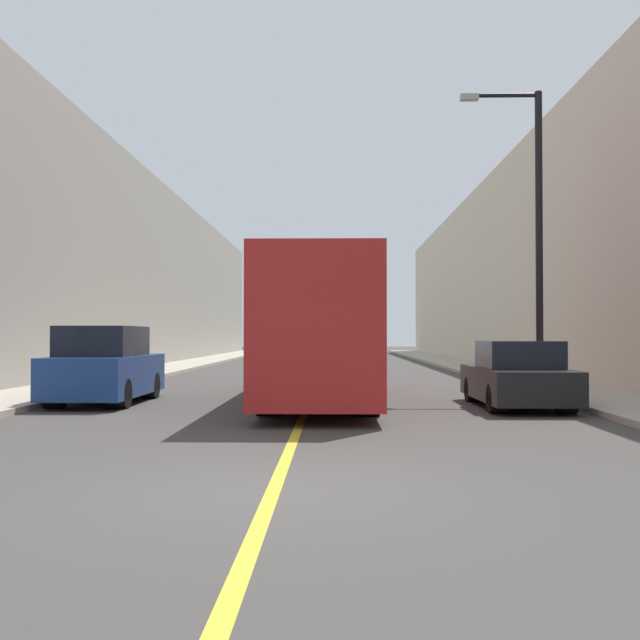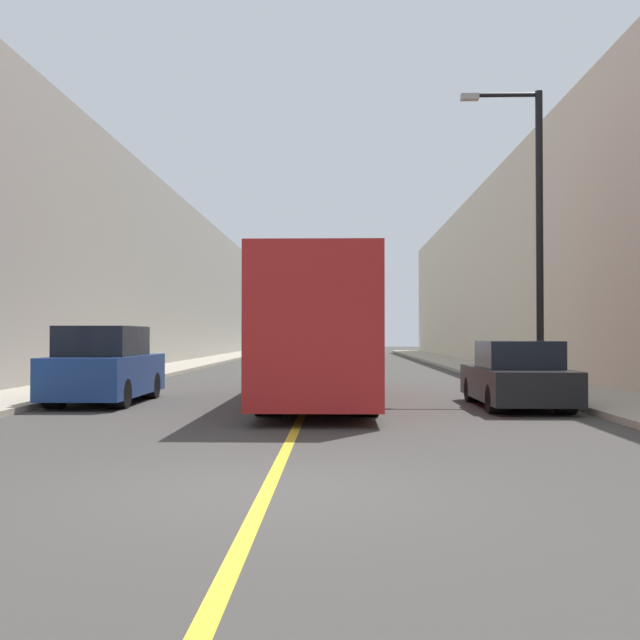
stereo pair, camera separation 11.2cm
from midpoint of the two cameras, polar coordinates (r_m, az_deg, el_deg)
The scene contains 10 objects.
ground_plane at distance 8.23m, azimuth -3.65°, elevation -12.84°, with size 200.00×200.00×0.00m, color #3F3D3A.
sidewalk_left at distance 38.90m, azimuth -10.45°, elevation -3.48°, with size 2.60×72.00×0.14m, color #A89E8C.
sidewalk_right at distance 38.63m, azimuth 11.34°, elevation -3.50°, with size 2.60×72.00×0.14m, color #A89E8C.
building_row_left at distance 39.81m, azimuth -15.08°, elevation 3.60°, with size 4.00×72.00×9.88m, color gray.
building_row_right at distance 39.43m, azimuth 16.05°, elevation 3.73°, with size 4.00×72.00×9.98m, color beige.
road_center_line at distance 38.07m, azimuth 0.41°, elevation -3.65°, with size 0.16×72.00×0.01m, color gold.
bus at distance 19.03m, azimuth 0.25°, elevation -0.75°, with size 2.53×11.74×3.38m.
parked_suv_left at distance 19.02m, azimuth -15.91°, elevation -3.51°, with size 1.89×4.41×1.88m.
car_right_near at distance 17.80m, azimuth 14.92°, elevation -4.26°, with size 1.84×4.42×1.53m.
street_lamp_right at distance 21.69m, azimuth 16.10°, elevation 7.17°, with size 2.26×0.24×8.30m.
Camera 2 is at (0.78, -8.02, 1.67)m, focal length 42.00 mm.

